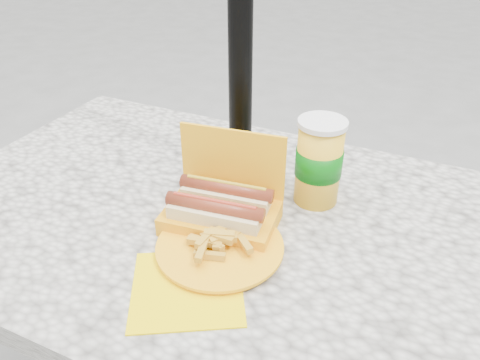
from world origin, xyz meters
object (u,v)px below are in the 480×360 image
at_px(hotdog_box, 222,208).
at_px(fries_plate, 217,248).
at_px(umbrella_pole, 240,17).
at_px(soda_cup, 319,162).

xyz_separation_m(hotdog_box, fries_plate, (0.03, -0.08, -0.03)).
bearing_deg(hotdog_box, fries_plate, -76.53).
bearing_deg(fries_plate, umbrella_pole, 106.15).
height_order(fries_plate, soda_cup, soda_cup).
height_order(hotdog_box, fries_plate, hotdog_box).
bearing_deg(umbrella_pole, soda_cup, -9.82).
distance_m(hotdog_box, soda_cup, 0.22).
height_order(hotdog_box, soda_cup, soda_cup).
height_order(umbrella_pole, fries_plate, umbrella_pole).
xyz_separation_m(umbrella_pole, hotdog_box, (0.05, -0.19, -0.31)).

